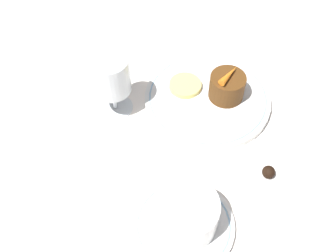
% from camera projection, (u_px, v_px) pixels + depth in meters
% --- Properties ---
extents(ground_plane, '(3.00, 3.00, 0.00)m').
position_uv_depth(ground_plane, '(203.00, 118.00, 0.72)').
color(ground_plane, white).
extents(dinner_plate, '(0.24, 0.24, 0.01)m').
position_uv_depth(dinner_plate, '(207.00, 99.00, 0.74)').
color(dinner_plate, white).
rests_on(dinner_plate, ground_plane).
extents(saucer, '(0.15, 0.15, 0.01)m').
position_uv_depth(saucer, '(184.00, 225.00, 0.59)').
color(saucer, white).
rests_on(saucer, ground_plane).
extents(coffee_cup, '(0.12, 0.10, 0.06)m').
position_uv_depth(coffee_cup, '(186.00, 213.00, 0.56)').
color(coffee_cup, white).
rests_on(coffee_cup, saucer).
extents(spoon, '(0.09, 0.09, 0.00)m').
position_uv_depth(spoon, '(177.00, 193.00, 0.62)').
color(spoon, silver).
rests_on(spoon, saucer).
extents(wine_glass, '(0.07, 0.07, 0.12)m').
position_uv_depth(wine_glass, '(111.00, 78.00, 0.67)').
color(wine_glass, silver).
rests_on(wine_glass, ground_plane).
extents(fork, '(0.03, 0.19, 0.01)m').
position_uv_depth(fork, '(169.00, 46.00, 0.84)').
color(fork, silver).
rests_on(fork, ground_plane).
extents(dessert_cake, '(0.07, 0.07, 0.05)m').
position_uv_depth(dessert_cake, '(227.00, 87.00, 0.72)').
color(dessert_cake, '#563314').
rests_on(dessert_cake, dinner_plate).
extents(carrot_garnish, '(0.04, 0.05, 0.01)m').
position_uv_depth(carrot_garnish, '(229.00, 75.00, 0.69)').
color(carrot_garnish, orange).
rests_on(carrot_garnish, dessert_cake).
extents(pineapple_slice, '(0.06, 0.06, 0.01)m').
position_uv_depth(pineapple_slice, '(185.00, 85.00, 0.75)').
color(pineapple_slice, '#EFE075').
rests_on(pineapple_slice, dinner_plate).
extents(chocolate_truffle, '(0.02, 0.02, 0.02)m').
position_uv_depth(chocolate_truffle, '(269.00, 172.00, 0.64)').
color(chocolate_truffle, black).
rests_on(chocolate_truffle, ground_plane).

